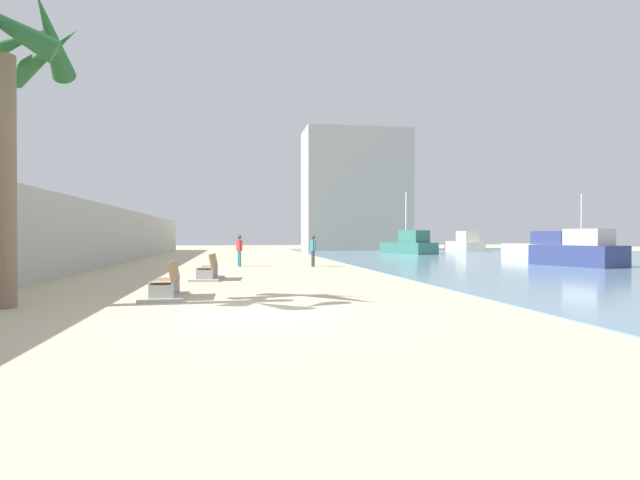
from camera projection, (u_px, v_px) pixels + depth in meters
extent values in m
plane|color=#C6B793|center=(242.00, 265.00, 28.59)|extent=(120.00, 120.00, 0.00)
cube|color=#ADAAA3|center=(102.00, 236.00, 27.32)|extent=(0.80, 64.00, 3.33)
cube|color=#6B8EA3|center=(617.00, 261.00, 32.63)|extent=(36.00, 68.00, 0.04)
cylinder|color=#7A6651|center=(4.00, 182.00, 11.61)|extent=(0.50, 0.50, 5.82)
cone|color=#235B2D|center=(51.00, 37.00, 11.78)|extent=(0.63, 2.31, 1.64)
cone|color=#235B2D|center=(44.00, 55.00, 12.58)|extent=(2.32, 1.68, 1.43)
cone|color=#235B2D|center=(6.00, 46.00, 12.44)|extent=(2.32, 1.27, 1.73)
cube|color=#ADAAA3|center=(161.00, 292.00, 12.82)|extent=(0.60, 0.20, 0.50)
cube|color=#ADAAA3|center=(168.00, 286.00, 14.20)|extent=(0.60, 0.20, 0.50)
cube|color=#997047|center=(165.00, 281.00, 13.51)|extent=(0.50, 1.60, 0.06)
cube|color=#997047|center=(174.00, 271.00, 13.54)|extent=(0.17, 1.60, 0.50)
cube|color=#ADAAA3|center=(165.00, 296.00, 13.51)|extent=(1.10, 2.10, 0.08)
cube|color=#ADAAA3|center=(205.00, 274.00, 18.49)|extent=(0.62, 0.25, 0.50)
cube|color=#ADAAA3|center=(210.00, 272.00, 19.88)|extent=(0.62, 0.25, 0.50)
cube|color=#997047|center=(207.00, 268.00, 19.18)|extent=(0.64, 1.64, 0.06)
cube|color=#997047|center=(213.00, 260.00, 19.20)|extent=(0.30, 1.61, 0.50)
cube|color=#ADAAA3|center=(207.00, 279.00, 19.19)|extent=(1.28, 2.19, 0.08)
cylinder|color=teal|center=(239.00, 259.00, 27.37)|extent=(0.12, 0.12, 0.85)
cylinder|color=teal|center=(240.00, 259.00, 27.27)|extent=(0.12, 0.12, 0.85)
cube|color=#B22D33|center=(239.00, 245.00, 27.31)|extent=(0.32, 0.37, 0.60)
sphere|color=brown|center=(239.00, 237.00, 27.31)|extent=(0.23, 0.23, 0.23)
cylinder|color=#B22D33|center=(237.00, 245.00, 27.48)|extent=(0.09, 0.09, 0.54)
cylinder|color=#B22D33|center=(242.00, 245.00, 27.15)|extent=(0.09, 0.09, 0.54)
cylinder|color=#333338|center=(314.00, 259.00, 27.22)|extent=(0.12, 0.12, 0.85)
cylinder|color=#333338|center=(312.00, 259.00, 27.33)|extent=(0.12, 0.12, 0.85)
cube|color=teal|center=(313.00, 245.00, 27.27)|extent=(0.27, 0.36, 0.60)
sphere|color=brown|center=(313.00, 237.00, 27.27)|extent=(0.23, 0.23, 0.23)
cylinder|color=teal|center=(315.00, 245.00, 27.08)|extent=(0.09, 0.09, 0.54)
cylinder|color=teal|center=(311.00, 245.00, 27.46)|extent=(0.09, 0.09, 0.54)
cube|color=navy|center=(577.00, 255.00, 27.34)|extent=(3.27, 5.07, 1.12)
cube|color=beige|center=(589.00, 237.00, 26.69)|extent=(1.95, 2.38, 0.87)
cube|color=white|center=(543.00, 250.00, 39.12)|extent=(3.00, 7.53, 0.97)
cube|color=navy|center=(553.00, 238.00, 38.06)|extent=(1.85, 3.38, 1.02)
cube|color=black|center=(583.00, 247.00, 53.96)|extent=(2.05, 4.41, 0.80)
cube|color=black|center=(587.00, 239.00, 53.31)|extent=(1.39, 1.96, 1.03)
cylinder|color=silver|center=(581.00, 219.00, 54.14)|extent=(0.12, 0.12, 5.34)
cube|color=beige|center=(464.00, 246.00, 54.02)|extent=(2.81, 7.47, 1.00)
cube|color=beige|center=(467.00, 236.00, 52.92)|extent=(1.74, 3.35, 1.11)
cube|color=#337060|center=(408.00, 248.00, 46.11)|extent=(4.00, 6.10, 1.01)
cube|color=#337060|center=(414.00, 236.00, 45.35)|extent=(2.32, 2.88, 1.10)
cylinder|color=silver|center=(406.00, 217.00, 46.33)|extent=(0.12, 0.12, 4.59)
cube|color=#ADAAA3|center=(356.00, 191.00, 58.40)|extent=(12.00, 6.00, 13.78)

